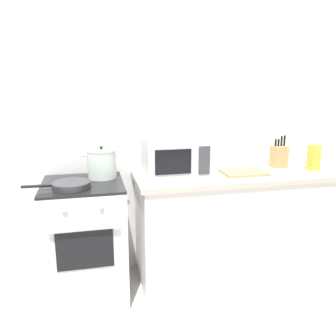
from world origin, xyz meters
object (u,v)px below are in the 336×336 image
object	(u,v)px
microwave	(175,157)
knife_block	(279,156)
pasta_box	(314,158)
frying_pan	(71,185)
stock_pot	(102,164)
stove	(86,240)
cutting_board	(244,172)

from	to	relation	value
microwave	knife_block	bearing A→B (deg)	3.67
knife_block	pasta_box	xyz separation A→B (m)	(0.23, -0.17, 0.01)
frying_pan	stock_pot	bearing A→B (deg)	48.99
knife_block	stock_pot	bearing A→B (deg)	-179.48
stove	frying_pan	xyz separation A→B (m)	(-0.08, -0.14, 0.48)
stock_pot	cutting_board	xyz separation A→B (m)	(1.15, -0.13, -0.10)
stock_pot	cutting_board	distance (m)	1.16
cutting_board	stove	bearing A→B (deg)	-179.95
stove	pasta_box	bearing A→B (deg)	-0.86
stove	pasta_box	size ratio (longest dim) A/B	4.18
stove	cutting_board	xyz separation A→B (m)	(1.30, 0.00, 0.47)
cutting_board	pasta_box	distance (m)	0.63
frying_pan	cutting_board	distance (m)	1.39
knife_block	stove	bearing A→B (deg)	-175.26
stock_pot	microwave	bearing A→B (deg)	-4.71
stove	stock_pot	world-z (taller)	stock_pot
frying_pan	microwave	xyz separation A→B (m)	(0.81, 0.22, 0.12)
frying_pan	pasta_box	xyz separation A→B (m)	(2.01, 0.11, 0.08)
stove	microwave	world-z (taller)	microwave
frying_pan	microwave	size ratio (longest dim) A/B	0.94
microwave	cutting_board	bearing A→B (deg)	-7.82
stove	cutting_board	bearing A→B (deg)	0.05
cutting_board	pasta_box	xyz separation A→B (m)	(0.63, -0.03, 0.10)
stock_pot	microwave	xyz separation A→B (m)	(0.58, -0.05, 0.04)
knife_block	cutting_board	bearing A→B (deg)	-160.61
stock_pot	cutting_board	bearing A→B (deg)	-6.25
stock_pot	stove	bearing A→B (deg)	-140.40
stock_pot	pasta_box	bearing A→B (deg)	-5.02
microwave	pasta_box	bearing A→B (deg)	-5.17
knife_block	microwave	bearing A→B (deg)	-176.33
stove	knife_block	bearing A→B (deg)	4.74
microwave	cutting_board	size ratio (longest dim) A/B	1.39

